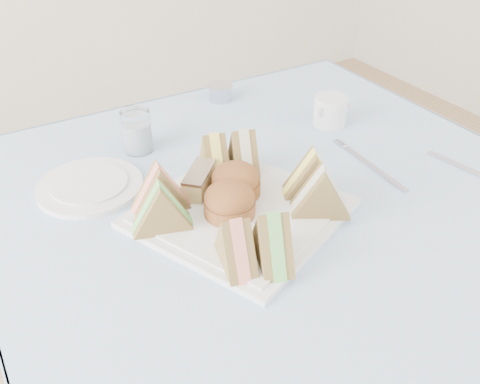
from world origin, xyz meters
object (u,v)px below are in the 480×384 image
serving_plate (240,213)px  water_glass (137,131)px  creamer_jug (330,111)px  table (273,335)px

serving_plate → water_glass: size_ratio=3.50×
water_glass → creamer_jug: bearing=-14.4°
serving_plate → water_glass: (-0.07, 0.31, 0.04)m
table → serving_plate: size_ratio=2.90×
creamer_jug → table: bearing=-157.4°
table → serving_plate: serving_plate is taller
table → water_glass: (-0.16, 0.29, 0.42)m
table → water_glass: bearing=118.6°
serving_plate → water_glass: 0.31m
table → creamer_jug: creamer_jug is taller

